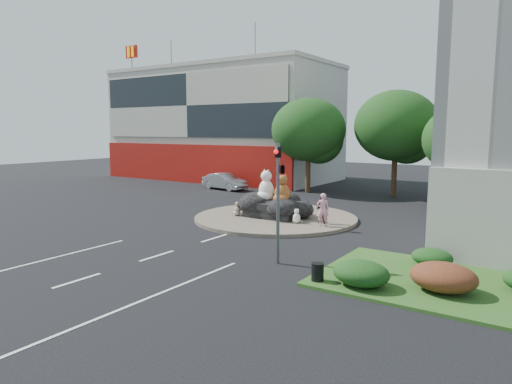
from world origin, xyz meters
The scene contains 20 objects.
ground centered at (0.00, 0.00, 0.00)m, with size 120.00×120.00×0.00m, color black.
roundabout_island centered at (0.00, 10.00, 0.10)m, with size 10.00×10.00×0.20m, color brown.
rock_plinth centered at (0.00, 10.00, 0.65)m, with size 3.20×2.60×0.90m, color black, non-canonical shape.
shophouse_block centered at (-18.00, 27.91, 6.18)m, with size 25.20×12.30×17.40m.
grass_verge centered at (12.00, 3.00, 0.06)m, with size 10.00×6.00×0.12m, color #2A4918.
tree_left centered at (-3.93, 22.06, 5.25)m, with size 6.46×6.46×8.27m.
tree_mid centered at (3.07, 24.06, 5.56)m, with size 6.84×6.84×8.76m.
tree_right centered at (9.07, 20.06, 4.63)m, with size 5.70×5.70×7.30m.
hedge_near_green centered at (9.00, 1.00, 0.57)m, with size 2.00×1.60×0.90m, color #113712.
hedge_red centered at (11.50, 2.00, 0.61)m, with size 2.20×1.76×0.99m, color #431F12.
hedge_back_green centered at (10.50, 4.80, 0.48)m, with size 1.60×1.28×0.72m, color #113712.
traffic_light centered at (5.10, 2.00, 3.62)m, with size 0.44×1.24×5.00m.
cat_white centered at (-0.61, 9.88, 2.11)m, with size 1.21×1.05×2.02m, color white, non-canonical shape.
cat_tabby centered at (0.72, 9.58, 2.02)m, with size 1.11×0.96×1.85m, color #B56F25, non-canonical shape.
kitten_calico centered at (-2.10, 8.87, 0.65)m, with size 0.54×0.47×0.90m, color silver, non-canonical shape.
kitten_white centered at (2.09, 8.91, 0.63)m, with size 0.52×0.45×0.86m, color silver, non-canonical shape.
pedestrian_pink centered at (3.70, 8.97, 1.13)m, with size 0.68×0.44×1.86m, color pink.
pedestrian_dark centered at (3.29, 9.69, 0.98)m, with size 0.76×0.59×1.56m, color black.
parked_car centered at (-11.33, 19.49, 0.76)m, with size 1.61×4.62×1.52m, color #A9ACB1.
litter_bin centered at (7.50, 0.65, 0.44)m, with size 0.45×0.45×0.65m, color black.
Camera 1 is at (14.50, -13.76, 5.53)m, focal length 32.00 mm.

